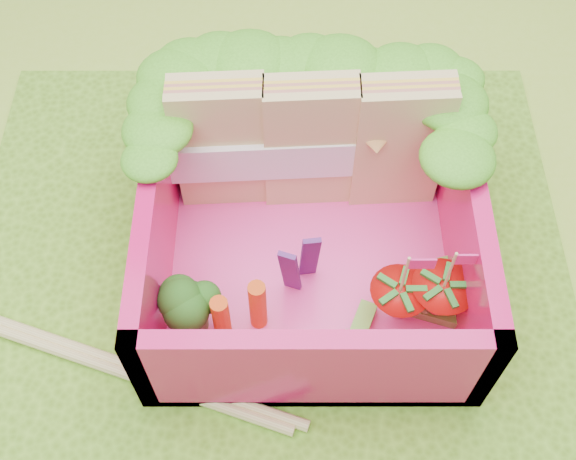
{
  "coord_description": "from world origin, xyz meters",
  "views": [
    {
      "loc": [
        0.09,
        -1.43,
        2.73
      ],
      "look_at": [
        0.09,
        0.15,
        0.28
      ],
      "focal_mm": 45.0,
      "sensor_mm": 36.0,
      "label": 1
    }
  ],
  "objects_px": {
    "bento_box": "(311,227)",
    "broccoli": "(189,305)",
    "sandwich_stack": "(311,144)",
    "chopsticks": "(45,341)",
    "strawberry_left": "(397,303)",
    "strawberry_right": "(439,300)"
  },
  "relations": [
    {
      "from": "bento_box",
      "to": "sandwich_stack",
      "type": "bearing_deg",
      "value": 89.22
    },
    {
      "from": "chopsticks",
      "to": "strawberry_left",
      "type": "bearing_deg",
      "value": 3.79
    },
    {
      "from": "bento_box",
      "to": "strawberry_left",
      "type": "distance_m",
      "value": 0.46
    },
    {
      "from": "sandwich_stack",
      "to": "chopsticks",
      "type": "xyz_separation_m",
      "value": [
        -1.08,
        -0.73,
        -0.35
      ]
    },
    {
      "from": "sandwich_stack",
      "to": "strawberry_right",
      "type": "xyz_separation_m",
      "value": [
        0.5,
        -0.63,
        -0.2
      ]
    },
    {
      "from": "strawberry_left",
      "to": "chopsticks",
      "type": "xyz_separation_m",
      "value": [
        -1.41,
        -0.09,
        -0.15
      ]
    },
    {
      "from": "bento_box",
      "to": "broccoli",
      "type": "relative_size",
      "value": 4.18
    },
    {
      "from": "strawberry_right",
      "to": "chopsticks",
      "type": "relative_size",
      "value": 0.23
    },
    {
      "from": "strawberry_left",
      "to": "chopsticks",
      "type": "bearing_deg",
      "value": -176.21
    },
    {
      "from": "strawberry_left",
      "to": "strawberry_right",
      "type": "bearing_deg",
      "value": 3.5
    },
    {
      "from": "broccoli",
      "to": "strawberry_right",
      "type": "height_order",
      "value": "strawberry_right"
    },
    {
      "from": "broccoli",
      "to": "chopsticks",
      "type": "relative_size",
      "value": 0.15
    },
    {
      "from": "broccoli",
      "to": "chopsticks",
      "type": "distance_m",
      "value": 0.64
    },
    {
      "from": "strawberry_left",
      "to": "sandwich_stack",
      "type": "bearing_deg",
      "value": 117.33
    },
    {
      "from": "bento_box",
      "to": "sandwich_stack",
      "type": "distance_m",
      "value": 0.36
    },
    {
      "from": "strawberry_left",
      "to": "strawberry_right",
      "type": "height_order",
      "value": "strawberry_right"
    },
    {
      "from": "broccoli",
      "to": "strawberry_left",
      "type": "distance_m",
      "value": 0.81
    },
    {
      "from": "strawberry_right",
      "to": "broccoli",
      "type": "bearing_deg",
      "value": -177.47
    },
    {
      "from": "strawberry_left",
      "to": "chopsticks",
      "type": "height_order",
      "value": "strawberry_left"
    },
    {
      "from": "bento_box",
      "to": "strawberry_right",
      "type": "bearing_deg",
      "value": -29.54
    },
    {
      "from": "broccoli",
      "to": "sandwich_stack",
      "type": "bearing_deg",
      "value": 54.75
    },
    {
      "from": "sandwich_stack",
      "to": "chopsticks",
      "type": "height_order",
      "value": "sandwich_stack"
    }
  ]
}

